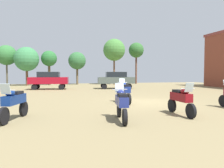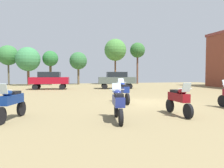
% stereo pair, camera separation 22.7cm
% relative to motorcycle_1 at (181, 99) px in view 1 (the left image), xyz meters
% --- Properties ---
extents(ground_plane, '(44.00, 52.00, 0.02)m').
position_rel_motorcycle_1_xyz_m(ground_plane, '(0.07, 4.32, -0.73)').
color(ground_plane, olive).
extents(motorcycle_1, '(0.62, 2.18, 1.46)m').
position_rel_motorcycle_1_xyz_m(motorcycle_1, '(0.00, 0.00, 0.00)').
color(motorcycle_1, black).
rests_on(motorcycle_1, ground).
extents(motorcycle_2, '(0.62, 2.16, 1.51)m').
position_rel_motorcycle_1_xyz_m(motorcycle_2, '(-1.29, 4.21, 0.02)').
color(motorcycle_2, black).
rests_on(motorcycle_2, ground).
extents(motorcycle_4, '(0.81, 2.21, 1.48)m').
position_rel_motorcycle_1_xyz_m(motorcycle_4, '(-6.92, 0.63, 0.01)').
color(motorcycle_4, black).
rests_on(motorcycle_4, ground).
extents(motorcycle_5, '(0.65, 2.13, 1.44)m').
position_rel_motorcycle_1_xyz_m(motorcycle_5, '(-2.86, -0.43, -0.01)').
color(motorcycle_5, black).
rests_on(motorcycle_5, ground).
extents(car_2, '(4.49, 2.32, 2.00)m').
position_rel_motorcycle_1_xyz_m(car_2, '(1.37, 16.29, 0.45)').
color(car_2, black).
rests_on(car_2, ground).
extents(car_3, '(4.47, 2.25, 2.00)m').
position_rel_motorcycle_1_xyz_m(car_3, '(-6.36, 17.01, 0.45)').
color(car_3, black).
rests_on(car_3, ground).
extents(tree_1, '(3.54, 3.54, 7.38)m').
position_rel_motorcycle_1_xyz_m(tree_1, '(3.48, 25.33, 4.86)').
color(tree_1, brown).
rests_on(tree_1, ground).
extents(tree_2, '(2.83, 2.83, 5.28)m').
position_rel_motorcycle_1_xyz_m(tree_2, '(-2.36, 26.81, 3.11)').
color(tree_2, brown).
rests_on(tree_2, ground).
extents(tree_4, '(3.02, 3.02, 6.08)m').
position_rel_motorcycle_1_xyz_m(tree_4, '(-12.92, 27.01, 3.83)').
color(tree_4, '#4F4837').
rests_on(tree_4, ground).
extents(tree_5, '(2.60, 2.60, 7.12)m').
position_rel_motorcycle_1_xyz_m(tree_5, '(7.79, 26.74, 5.02)').
color(tree_5, brown).
rests_on(tree_5, ground).
extents(tree_6, '(2.40, 2.40, 5.32)m').
position_rel_motorcycle_1_xyz_m(tree_6, '(-6.70, 26.22, 3.32)').
color(tree_6, brown).
rests_on(tree_6, ground).
extents(tree_7, '(3.58, 3.58, 5.72)m').
position_rel_motorcycle_1_xyz_m(tree_7, '(-9.86, 25.48, 3.19)').
color(tree_7, brown).
rests_on(tree_7, ground).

